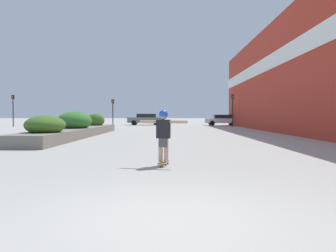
# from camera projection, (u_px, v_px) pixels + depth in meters

# --- Properties ---
(ground_plane) EXTENTS (300.00, 300.00, 0.00)m
(ground_plane) POSITION_uv_depth(u_px,v_px,m) (170.00, 218.00, 4.27)
(ground_plane) COLOR #A3A099
(building_wall_right) EXTENTS (0.67, 44.84, 8.81)m
(building_wall_right) POSITION_uv_depth(u_px,v_px,m) (288.00, 72.00, 23.16)
(building_wall_right) COLOR #B23323
(building_wall_right) RESTS_ON ground_plane
(planter_box) EXTENTS (2.09, 15.96, 1.59)m
(planter_box) POSITION_uv_depth(u_px,v_px,m) (75.00, 128.00, 20.27)
(planter_box) COLOR slate
(planter_box) RESTS_ON ground_plane
(skateboard) EXTENTS (0.31, 0.78, 0.10)m
(skateboard) POSITION_uv_depth(u_px,v_px,m) (163.00, 163.00, 8.74)
(skateboard) COLOR olive
(skateboard) RESTS_ON ground_plane
(skateboarder) EXTENTS (1.29, 0.33, 1.39)m
(skateboarder) POSITION_uv_depth(u_px,v_px,m) (163.00, 130.00, 8.71)
(skateboarder) COLOR tan
(skateboarder) RESTS_ON skateboard
(car_leftmost) EXTENTS (4.49, 1.97, 1.41)m
(car_leftmost) POSITION_uv_depth(u_px,v_px,m) (313.00, 120.00, 42.36)
(car_leftmost) COLOR #BCBCC1
(car_leftmost) RESTS_ON ground_plane
(car_center_left) EXTENTS (4.48, 1.87, 1.42)m
(car_center_left) POSITION_uv_depth(u_px,v_px,m) (222.00, 120.00, 43.32)
(car_center_left) COLOR silver
(car_center_left) RESTS_ON ground_plane
(car_center_right) EXTENTS (4.78, 1.92, 1.56)m
(car_center_right) POSITION_uv_depth(u_px,v_px,m) (145.00, 119.00, 45.29)
(car_center_right) COLOR slate
(car_center_right) RESTS_ON ground_plane
(traffic_light_left) EXTENTS (0.28, 0.30, 3.21)m
(traffic_light_left) POSITION_uv_depth(u_px,v_px,m) (113.00, 108.00, 38.33)
(traffic_light_left) COLOR black
(traffic_light_left) RESTS_ON ground_plane
(traffic_light_right) EXTENTS (0.28, 0.30, 3.75)m
(traffic_light_right) POSITION_uv_depth(u_px,v_px,m) (233.00, 105.00, 37.83)
(traffic_light_right) COLOR black
(traffic_light_right) RESTS_ON ground_plane
(traffic_light_far_left) EXTENTS (0.28, 0.30, 3.70)m
(traffic_light_far_left) POSITION_uv_depth(u_px,v_px,m) (13.00, 105.00, 37.97)
(traffic_light_far_left) COLOR black
(traffic_light_far_left) RESTS_ON ground_plane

